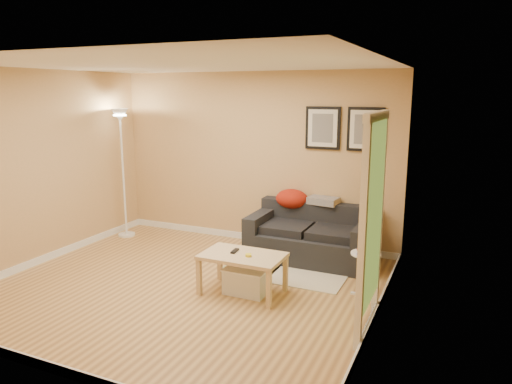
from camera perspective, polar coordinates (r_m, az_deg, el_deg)
floor at (r=5.91m, az=-8.43°, el=-11.14°), size 4.50×4.50×0.00m
ceiling at (r=5.45m, az=-9.29°, el=14.92°), size 4.50×4.50×0.00m
wall_back at (r=7.27m, az=-0.25°, el=4.02°), size 4.50×0.00×4.50m
wall_front at (r=4.05m, az=-24.38°, el=-3.53°), size 4.50×0.00×4.50m
wall_left at (r=7.00m, az=-24.52°, el=2.63°), size 0.00×4.00×4.00m
wall_right at (r=4.72m, az=14.78°, el=-0.74°), size 0.00×4.00×4.00m
baseboard_back at (r=7.53m, az=-0.28°, el=-5.45°), size 4.50×0.02×0.10m
baseboard_front at (r=4.53m, az=-22.85°, el=-18.94°), size 4.50×0.02×0.10m
baseboard_left at (r=7.28m, az=-23.62°, el=-7.12°), size 0.02×4.00×0.10m
baseboard_right at (r=5.14m, az=13.90°, el=-14.46°), size 0.02×4.00×0.10m
sofa at (r=6.66m, az=6.58°, el=-4.96°), size 1.70×0.90×0.75m
red_throw at (r=6.95m, az=4.34°, el=-0.83°), size 0.48×0.36×0.28m
plaid_throw at (r=6.84m, az=8.09°, el=-1.04°), size 0.45×0.32×0.10m
framed_print_left at (r=6.82m, az=8.03°, el=7.60°), size 0.50×0.04×0.60m
framed_print_right at (r=6.68m, az=13.01°, el=7.32°), size 0.50×0.04×0.60m
area_rug at (r=6.23m, az=4.94°, el=-9.76°), size 1.25×0.85×0.01m
green_runner at (r=6.42m, az=-0.52°, el=-9.00°), size 0.70×0.50×0.01m
coffee_table at (r=5.59m, az=-1.61°, el=-9.76°), size 1.03×0.74×0.47m
remote_control at (r=5.59m, az=-2.56°, el=-7.07°), size 0.06×0.16×0.02m
tape_roll at (r=5.43m, az=-0.92°, el=-7.60°), size 0.07×0.07×0.03m
storage_bin at (r=5.63m, az=-1.09°, el=-10.52°), size 0.50×0.37×0.31m
side_table at (r=5.63m, az=12.92°, el=-9.64°), size 0.34×0.34×0.52m
book_stack at (r=5.53m, az=13.11°, el=-6.79°), size 0.22×0.26×0.07m
floor_lamp at (r=7.85m, az=-15.62°, el=1.75°), size 0.27×0.27×2.06m
doorway at (r=4.65m, az=13.68°, el=-4.36°), size 0.12×1.01×2.13m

